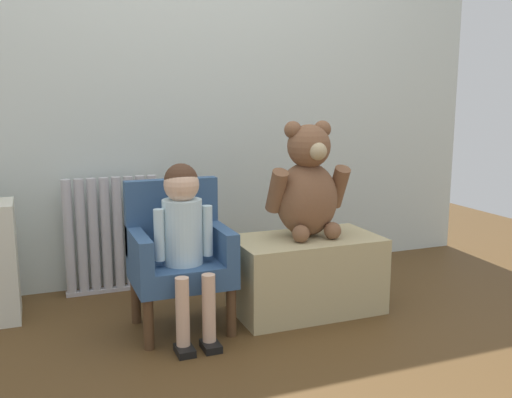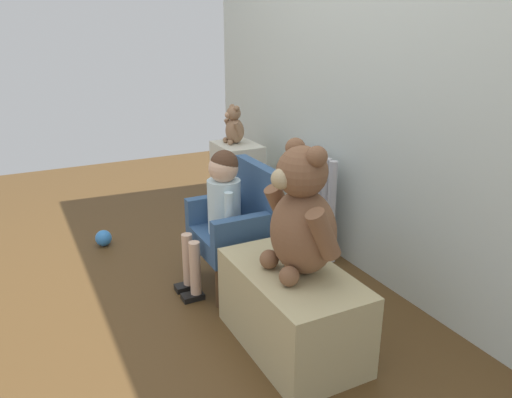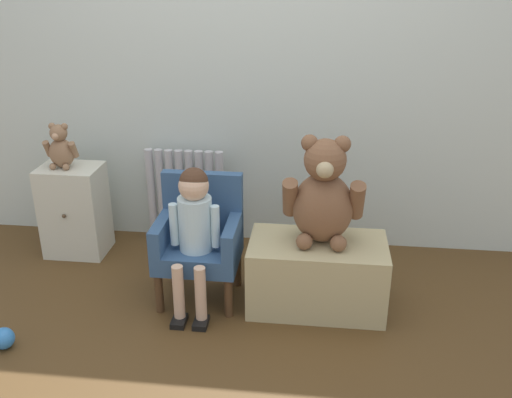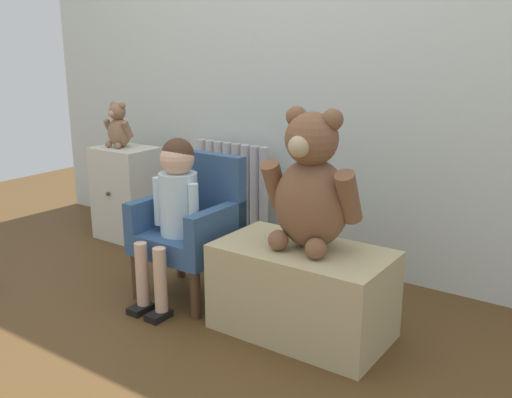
% 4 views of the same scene
% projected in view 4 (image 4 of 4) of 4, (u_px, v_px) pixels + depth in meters
% --- Properties ---
extents(ground_plane, '(6.00, 6.00, 0.00)m').
position_uv_depth(ground_plane, '(146.00, 345.00, 2.23)').
color(ground_plane, '#4E351A').
extents(back_wall, '(3.80, 0.05, 2.40)m').
position_uv_depth(back_wall, '(306.00, 31.00, 2.86)').
color(back_wall, silver).
rests_on(back_wall, ground_plane).
extents(radiator, '(0.50, 0.05, 0.61)m').
position_uv_depth(radiator, '(232.00, 197.00, 3.21)').
color(radiator, '#B9B7BE').
rests_on(radiator, ground_plane).
extents(small_dresser, '(0.36, 0.29, 0.55)m').
position_uv_depth(small_dresser, '(127.00, 193.00, 3.41)').
color(small_dresser, beige).
rests_on(small_dresser, ground_plane).
extents(child_armchair, '(0.42, 0.36, 0.66)m').
position_uv_depth(child_armchair, '(192.00, 224.00, 2.62)').
color(child_armchair, '#32517A').
rests_on(child_armchair, ground_plane).
extents(child_figure, '(0.25, 0.35, 0.75)m').
position_uv_depth(child_figure, '(175.00, 197.00, 2.49)').
color(child_figure, silver).
rests_on(child_figure, ground_plane).
extents(low_bench, '(0.69, 0.39, 0.36)m').
position_uv_depth(low_bench, '(302.00, 291.00, 2.29)').
color(low_bench, tan).
rests_on(low_bench, ground_plane).
extents(large_teddy_bear, '(0.40, 0.28, 0.55)m').
position_uv_depth(large_teddy_bear, '(311.00, 188.00, 2.19)').
color(large_teddy_bear, brown).
rests_on(large_teddy_bear, low_bench).
extents(small_teddy_bear, '(0.19, 0.13, 0.26)m').
position_uv_depth(small_teddy_bear, '(119.00, 127.00, 3.32)').
color(small_teddy_bear, '#8B674A').
rests_on(small_teddy_bear, small_dresser).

